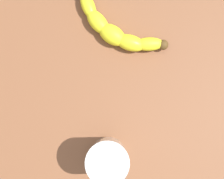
# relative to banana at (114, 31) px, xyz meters

# --- Properties ---
(wooden_tabletop) EXTENTS (1.20, 1.20, 0.03)m
(wooden_tabletop) POSITION_rel_banana_xyz_m (0.07, -0.13, -0.03)
(wooden_tabletop) COLOR brown
(wooden_tabletop) RESTS_ON ground
(banana) EXTENTS (0.21, 0.10, 0.04)m
(banana) POSITION_rel_banana_xyz_m (0.00, 0.00, 0.00)
(banana) COLOR yellow
(banana) RESTS_ON wooden_tabletop
(smoothie_glass) EXTENTS (0.07, 0.07, 0.12)m
(smoothie_glass) POSITION_rel_banana_xyz_m (0.18, -0.18, 0.04)
(smoothie_glass) COLOR silver
(smoothie_glass) RESTS_ON wooden_tabletop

